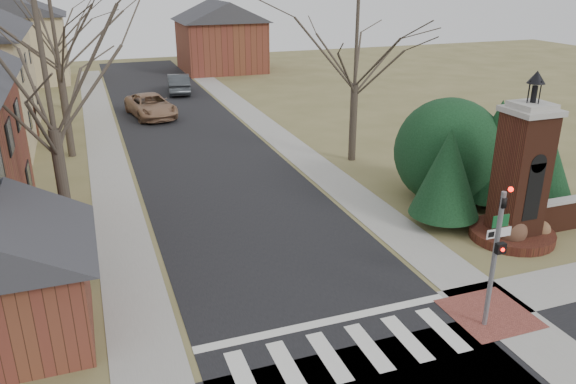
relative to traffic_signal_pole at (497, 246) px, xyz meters
name	(u,v)px	position (x,y,z in m)	size (l,w,h in m)	color
ground	(362,370)	(-4.30, -0.57, -2.59)	(120.00, 120.00, 0.00)	brown
main_street	(195,144)	(-4.30, 21.43, -2.58)	(8.00, 70.00, 0.01)	black
crosswalk_zone	(349,352)	(-4.30, 0.23, -2.58)	(8.00, 2.20, 0.02)	silver
stop_bar	(327,322)	(-4.30, 1.73, -2.58)	(8.00, 0.35, 0.02)	silver
sidewalk_right_main	(277,136)	(0.90, 21.43, -2.58)	(2.00, 60.00, 0.02)	gray
sidewalk_left	(106,152)	(-9.50, 21.43, -2.58)	(2.00, 60.00, 0.02)	gray
curb_apron	(489,314)	(0.50, 0.43, -2.57)	(2.40, 2.40, 0.02)	brown
traffic_signal_pole	(497,246)	(0.00, 0.00, 0.00)	(0.28, 0.41, 4.50)	slate
sign_post	(498,239)	(1.29, 1.41, -0.64)	(0.90, 0.07, 2.75)	slate
brick_gate_monument	(519,186)	(4.70, 4.42, -0.42)	(3.20, 3.20, 6.47)	#4D2416
garage_left	(4,270)	(-12.82, 3.92, -0.35)	(4.80, 4.80, 4.29)	brown
house_distant_left	(6,35)	(-16.31, 47.42, 1.66)	(10.80, 8.80, 8.53)	#C7B785
house_distant_right	(220,34)	(3.69, 47.42, 1.06)	(8.80, 8.80, 7.30)	brown
evergreen_near	(447,172)	(2.90, 6.43, -0.29)	(2.80, 2.80, 4.10)	#473D33
evergreen_mid	(497,148)	(6.20, 7.63, 0.01)	(3.40, 3.40, 4.70)	#473D33
evergreen_far	(548,165)	(8.20, 6.63, -0.69)	(2.40, 2.40, 3.30)	#473D33
evergreen_mass	(449,147)	(4.70, 8.93, -0.19)	(4.80, 4.80, 4.80)	black
bare_tree_0	(40,40)	(-11.30, 8.43, 5.11)	(8.05, 8.05, 11.15)	#473D33
bare_tree_1	(50,6)	(-11.30, 21.43, 5.44)	(8.40, 8.40, 11.64)	#473D33
bare_tree_2	(50,11)	(-11.80, 34.43, 4.44)	(7.35, 7.35, 10.19)	#473D33
bare_tree_3	(357,35)	(3.20, 15.43, 4.10)	(7.00, 7.00, 9.70)	#473D33
pickup_truck	(151,106)	(-5.90, 29.22, -1.79)	(2.64, 5.73, 1.59)	#9C7355
distant_car	(179,83)	(-2.61, 36.96, -1.76)	(1.75, 5.02, 1.65)	#35393D
dry_shrub_left	(512,231)	(4.30, 4.03, -2.02)	(1.13, 1.13, 1.13)	brown
dry_shrub_right	(541,230)	(5.71, 4.03, -2.21)	(0.75, 0.75, 0.75)	brown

